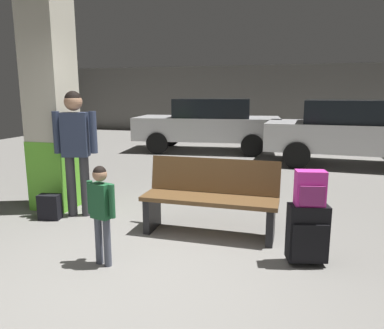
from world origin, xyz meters
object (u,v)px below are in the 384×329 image
structural_pillar (52,106)px  child (101,205)px  adult (75,140)px  suitcase (307,233)px  parked_car_far (209,123)px  parked_car_near (356,131)px  backpack_dark_floor (50,207)px  backpack_bright (310,189)px  bench (210,197)px

structural_pillar → child: (1.60, -1.52, -0.87)m
structural_pillar → adult: size_ratio=1.76×
suitcase → parked_car_far: 7.32m
suitcase → parked_car_near: bearing=78.2°
child → backpack_dark_floor: bearing=143.6°
suitcase → parked_car_near: parked_car_near is taller
backpack_bright → parked_car_far: size_ratio=0.08×
structural_pillar → backpack_dark_floor: structural_pillar is taller
bench → child: child is taller
bench → parked_car_near: parked_car_near is taller
backpack_bright → parked_car_far: 7.31m
structural_pillar → backpack_dark_floor: bearing=-64.6°
adult → backpack_dark_floor: size_ratio=4.99×
structural_pillar → adult: 0.74m
backpack_dark_floor → backpack_bright: bearing=-7.7°
suitcase → child: child is taller
backpack_bright → bench: bearing=153.4°
bench → backpack_dark_floor: bench is taller
structural_pillar → adult: structural_pillar is taller
suitcase → backpack_bright: backpack_bright is taller
bench → parked_car_far: 6.46m
adult → parked_car_far: bearing=86.4°
structural_pillar → parked_car_far: 5.98m
parked_car_near → adult: bearing=-130.1°
structural_pillar → backpack_bright: (3.53, -0.96, -0.71)m
backpack_dark_floor → parked_car_far: bearing=83.9°
parked_car_far → structural_pillar: bearing=-99.0°
child → parked_car_far: parked_car_far is taller
bench → backpack_bright: 1.27m
structural_pillar → backpack_bright: size_ratio=8.77×
parked_car_far → bench: bearing=-76.6°
adult → child: bearing=-49.4°
parked_car_far → adult: bearing=-93.6°
suitcase → backpack_dark_floor: bearing=172.3°
structural_pillar → suitcase: size_ratio=4.94×
adult → parked_car_near: 6.46m
child → adult: (-1.07, 1.24, 0.44)m
child → parked_car_far: size_ratio=0.23×
child → parked_car_near: size_ratio=0.24×
suitcase → child: (-1.92, -0.56, 0.29)m
backpack_dark_floor → parked_car_far: size_ratio=0.08×
backpack_bright → parked_car_near: size_ratio=0.08×
parked_car_near → parked_car_far: bearing=162.3°
child → parked_car_near: (3.10, 6.18, 0.19)m
backpack_bright → backpack_dark_floor: size_ratio=1.00×
parked_car_near → structural_pillar: bearing=-135.3°
bench → parked_car_far: size_ratio=0.38×
structural_pillar → child: 2.37m
structural_pillar → adult: (0.54, -0.28, -0.43)m
adult → structural_pillar: bearing=152.9°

